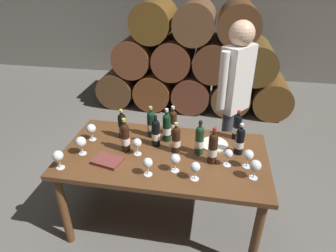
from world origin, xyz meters
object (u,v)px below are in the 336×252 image
dining_table (164,162)px  wine_bottle_4 (151,124)px  wine_glass_6 (81,142)px  wine_glass_4 (228,154)px  wine_bottle_0 (199,140)px  wine_glass_9 (58,156)px  wine_bottle_3 (237,126)px  wine_bottle_1 (176,139)px  wine_glass_5 (148,163)px  wine_bottle_2 (125,137)px  wine_bottle_7 (173,122)px  wine_bottle_9 (156,133)px  wine_glass_8 (255,166)px  wine_bottle_5 (167,127)px  serving_plate (214,144)px  wine_glass_0 (175,159)px  wine_glass_2 (248,155)px  wine_bottle_6 (122,125)px  wine_glass_7 (91,129)px  wine_bottle_10 (213,148)px  tasting_notebook (108,161)px  wine_bottle_8 (240,141)px  sommelier_presenting (235,92)px  wine_glass_1 (137,143)px  wine_glass_3 (195,168)px

dining_table → wine_bottle_4: (-0.16, 0.26, 0.22)m
wine_glass_6 → wine_glass_4: bearing=2.5°
wine_bottle_0 → wine_glass_9: (-1.04, -0.38, -0.02)m
dining_table → wine_bottle_3: bearing=30.4°
wine_bottle_1 → wine_glass_5: (-0.16, -0.34, -0.01)m
wine_bottle_2 → wine_bottle_7: 0.48m
wine_bottle_0 → wine_bottle_9: bearing=171.1°
wine_bottle_4 → wine_glass_4: (0.68, -0.33, -0.02)m
wine_bottle_9 → wine_glass_8: bearing=-21.1°
wine_bottle_5 → wine_glass_8: (0.72, -0.40, -0.02)m
wine_bottle_7 → wine_glass_4: wine_bottle_7 is taller
wine_glass_6 → serving_plate: wine_glass_6 is taller
wine_glass_0 → wine_glass_2: 0.56m
wine_bottle_6 → wine_bottle_7: size_ratio=0.98×
wine_bottle_3 → wine_glass_7: (-1.26, -0.25, -0.01)m
wine_bottle_6 → wine_bottle_9: (0.32, -0.07, 0.00)m
wine_glass_8 → serving_plate: wine_glass_8 is taller
wine_glass_6 → wine_bottle_10: bearing=3.9°
wine_bottle_0 → tasting_notebook: bearing=-160.4°
wine_bottle_2 → wine_bottle_8: size_ratio=1.09×
wine_glass_0 → sommelier_presenting: sommelier_presenting is taller
wine_bottle_7 → wine_bottle_10: 0.52m
serving_plate → wine_bottle_8: bearing=-23.6°
wine_glass_0 → wine_glass_1: bearing=154.2°
sommelier_presenting → wine_bottle_0: bearing=-112.0°
wine_glass_7 → serving_plate: wine_glass_7 is taller
wine_bottle_1 → wine_glass_3: bearing=-60.2°
wine_glass_6 → wine_glass_7: size_ratio=1.03×
wine_glass_3 → serving_plate: wine_glass_3 is taller
wine_glass_9 → wine_bottle_3: bearing=26.8°
wine_glass_3 → wine_glass_6: wine_glass_6 is taller
sommelier_presenting → wine_bottle_9: bearing=-135.9°
wine_glass_1 → wine_glass_9: size_ratio=0.96×
dining_table → wine_bottle_7: 0.38m
wine_glass_3 → sommelier_presenting: (0.28, 1.03, 0.18)m
wine_bottle_6 → wine_bottle_10: 0.84m
wine_glass_0 → wine_glass_8: (0.58, 0.02, 0.00)m
wine_glass_2 → sommelier_presenting: size_ratio=0.09×
wine_bottle_1 → wine_glass_1: 0.32m
wine_bottle_9 → wine_glass_3: size_ratio=1.96×
wine_bottle_4 → wine_glass_5: size_ratio=1.99×
wine_bottle_3 → wine_glass_5: 0.92m
wine_bottle_4 → wine_bottle_8: 0.79m
wine_bottle_0 → serving_plate: 0.23m
wine_bottle_4 → sommelier_presenting: (0.73, 0.49, 0.16)m
wine_glass_0 → wine_glass_3: (0.16, -0.07, -0.00)m
tasting_notebook → wine_bottle_7: bearing=62.2°
wine_bottle_5 → tasting_notebook: (-0.40, -0.40, -0.12)m
wine_bottle_7 → wine_glass_9: (-0.77, -0.65, -0.01)m
wine_bottle_3 → serving_plate: (-0.19, -0.15, -0.11)m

